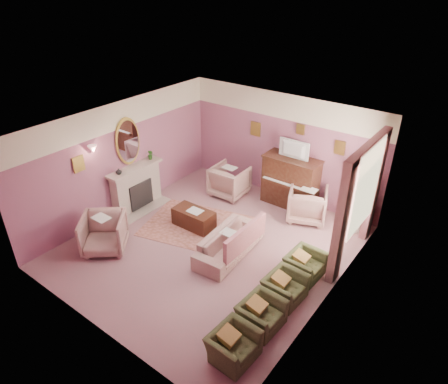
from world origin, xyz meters
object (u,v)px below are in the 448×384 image
Objects in this scene: piano at (290,182)px; olive_chair_c at (285,284)px; floral_armchair_left at (229,180)px; olive_chair_d at (305,262)px; coffee_table at (194,218)px; olive_chair_b at (261,311)px; olive_chair_a at (234,342)px; side_table at (355,215)px; television at (293,149)px; floral_armchair_right at (307,202)px; floral_armchair_front at (104,232)px; sofa at (230,239)px.

piano is 1.83× the size of olive_chair_c.
olive_chair_d is (3.17, -1.74, -0.13)m from floral_armchair_left.
olive_chair_b is (2.93, -1.62, 0.10)m from coffee_table.
side_table is (0.16, 4.70, 0.02)m from olive_chair_a.
floral_armchair_left is 1.22× the size of olive_chair_c.
side_table is at bearing 88.01° from olive_chair_a.
coffee_table is at bearing -82.33° from floral_armchair_left.
television is 1.37m from floral_armchair_right.
floral_armchair_front is at bearing -128.15° from floral_armchair_right.
olive_chair_a is 1.64m from olive_chair_c.
piano is at bearing 117.51° from olive_chair_c.
floral_armchair_front is (-2.29, -4.16, -0.19)m from piano.
coffee_table is at bearing -143.76° from side_table.
floral_armchair_front is (-2.28, -1.53, 0.09)m from sofa.
television is 2.86m from sofa.
television is at bearing 17.69° from floral_armchair_left.
floral_armchair_front is at bearing -176.50° from olive_chair_b.
piano is at bearing 61.21° from floral_armchair_front.
television reaches higher than side_table.
olive_chair_c is (2.93, -0.80, 0.10)m from coffee_table.
side_table is (3.33, 0.50, -0.11)m from floral_armchair_left.
floral_armchair_front is 1.22× the size of olive_chair_c.
piano is 2.82m from olive_chair_d.
olive_chair_b is 3.89m from side_table.
piano is 5.02m from olive_chair_a.
olive_chair_b is at bearing -28.89° from coffee_table.
olive_chair_b is at bearing 3.50° from floral_armchair_front.
floral_armchair_right is 1.14m from side_table.
olive_chair_b is (1.62, -3.92, -0.32)m from piano.
television reaches higher than olive_chair_a.
floral_armchair_right is (0.69, -0.32, -1.14)m from television.
floral_armchair_left is (-1.55, -0.49, -1.14)m from television.
piano is 4.25m from olive_chair_b.
floral_armchair_right reaches higher than sofa.
floral_armchair_front reaches higher than coffee_table.
olive_chair_b is at bearing -67.61° from piano.
floral_armchair_right reaches higher than side_table.
olive_chair_d is at bearing -54.71° from piano.
piano is at bearing 90.00° from television.
television is at bearing 59.80° from coffee_table.
olive_chair_d is (1.62, -2.28, -0.32)m from piano.
floral_armchair_left is at bearing 78.49° from floral_armchair_front.
sofa is at bearing 127.57° from olive_chair_a.
television is 0.86× the size of floral_armchair_right.
floral_armchair_front is 1.22× the size of olive_chair_b.
floral_armchair_left reaches higher than olive_chair_c.
floral_armchair_front is at bearing -119.08° from television.
floral_armchair_right reaches higher than olive_chair_b.
olive_chair_c is 1.09× the size of side_table.
floral_armchair_left is at bearing 126.46° from sofa.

